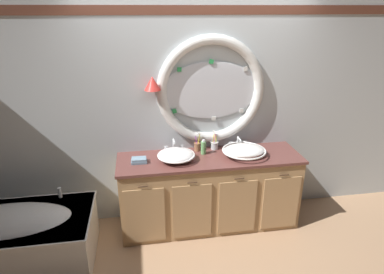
{
  "coord_description": "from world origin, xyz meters",
  "views": [
    {
      "loc": [
        -0.61,
        -2.87,
        2.35
      ],
      "look_at": [
        -0.1,
        0.25,
        1.1
      ],
      "focal_mm": 30.8,
      "sensor_mm": 36.0,
      "label": 1
    }
  ],
  "objects_px": {
    "toothbrush_holder_right": "(215,145)",
    "folded_hand_towel": "(139,160)",
    "toothbrush_holder_left": "(197,146)",
    "soap_dispenser": "(203,147)",
    "sink_basin_left": "(176,155)",
    "sink_basin_right": "(244,151)",
    "bathtub": "(10,237)"
  },
  "relations": [
    {
      "from": "toothbrush_holder_left",
      "to": "sink_basin_right",
      "type": "bearing_deg",
      "value": -24.41
    },
    {
      "from": "toothbrush_holder_left",
      "to": "soap_dispenser",
      "type": "xyz_separation_m",
      "value": [
        0.05,
        -0.1,
        0.02
      ]
    },
    {
      "from": "sink_basin_right",
      "to": "toothbrush_holder_left",
      "type": "distance_m",
      "value": 0.52
    },
    {
      "from": "toothbrush_holder_right",
      "to": "soap_dispenser",
      "type": "height_order",
      "value": "toothbrush_holder_right"
    },
    {
      "from": "toothbrush_holder_left",
      "to": "sink_basin_left",
      "type": "bearing_deg",
      "value": -140.54
    },
    {
      "from": "sink_basin_left",
      "to": "folded_hand_towel",
      "type": "xyz_separation_m",
      "value": [
        -0.39,
        0.01,
        -0.03
      ]
    },
    {
      "from": "sink_basin_left",
      "to": "toothbrush_holder_right",
      "type": "xyz_separation_m",
      "value": [
        0.46,
        0.23,
        -0.01
      ]
    },
    {
      "from": "toothbrush_holder_left",
      "to": "soap_dispenser",
      "type": "relative_size",
      "value": 1.25
    },
    {
      "from": "sink_basin_right",
      "to": "soap_dispenser",
      "type": "bearing_deg",
      "value": 164.75
    },
    {
      "from": "toothbrush_holder_left",
      "to": "toothbrush_holder_right",
      "type": "height_order",
      "value": "toothbrush_holder_right"
    },
    {
      "from": "soap_dispenser",
      "to": "toothbrush_holder_left",
      "type": "bearing_deg",
      "value": 117.16
    },
    {
      "from": "sink_basin_right",
      "to": "folded_hand_towel",
      "type": "xyz_separation_m",
      "value": [
        -1.12,
        0.01,
        -0.03
      ]
    },
    {
      "from": "sink_basin_right",
      "to": "folded_hand_towel",
      "type": "bearing_deg",
      "value": 179.41
    },
    {
      "from": "sink_basin_left",
      "to": "toothbrush_holder_right",
      "type": "height_order",
      "value": "toothbrush_holder_right"
    },
    {
      "from": "bathtub",
      "to": "toothbrush_holder_left",
      "type": "distance_m",
      "value": 2.06
    },
    {
      "from": "toothbrush_holder_left",
      "to": "toothbrush_holder_right",
      "type": "xyz_separation_m",
      "value": [
        0.2,
        0.01,
        -0.0
      ]
    },
    {
      "from": "bathtub",
      "to": "toothbrush_holder_right",
      "type": "height_order",
      "value": "toothbrush_holder_right"
    },
    {
      "from": "sink_basin_left",
      "to": "toothbrush_holder_right",
      "type": "bearing_deg",
      "value": 26.05
    },
    {
      "from": "bathtub",
      "to": "sink_basin_left",
      "type": "relative_size",
      "value": 3.89
    },
    {
      "from": "sink_basin_right",
      "to": "folded_hand_towel",
      "type": "distance_m",
      "value": 1.12
    },
    {
      "from": "sink_basin_right",
      "to": "toothbrush_holder_right",
      "type": "relative_size",
      "value": 2.17
    },
    {
      "from": "bathtub",
      "to": "toothbrush_holder_right",
      "type": "relative_size",
      "value": 7.07
    },
    {
      "from": "sink_basin_right",
      "to": "toothbrush_holder_right",
      "type": "height_order",
      "value": "toothbrush_holder_right"
    },
    {
      "from": "toothbrush_holder_right",
      "to": "soap_dispenser",
      "type": "bearing_deg",
      "value": -143.54
    },
    {
      "from": "sink_basin_left",
      "to": "soap_dispenser",
      "type": "bearing_deg",
      "value": 20.25
    },
    {
      "from": "folded_hand_towel",
      "to": "toothbrush_holder_right",
      "type": "bearing_deg",
      "value": 14.17
    },
    {
      "from": "bathtub",
      "to": "toothbrush_holder_left",
      "type": "bearing_deg",
      "value": 15.39
    },
    {
      "from": "soap_dispenser",
      "to": "folded_hand_towel",
      "type": "relative_size",
      "value": 1.08
    },
    {
      "from": "soap_dispenser",
      "to": "sink_basin_right",
      "type": "bearing_deg",
      "value": -15.25
    },
    {
      "from": "toothbrush_holder_right",
      "to": "folded_hand_towel",
      "type": "distance_m",
      "value": 0.88
    },
    {
      "from": "toothbrush_holder_right",
      "to": "folded_hand_towel",
      "type": "height_order",
      "value": "toothbrush_holder_right"
    },
    {
      "from": "sink_basin_left",
      "to": "folded_hand_towel",
      "type": "relative_size",
      "value": 2.46
    }
  ]
}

